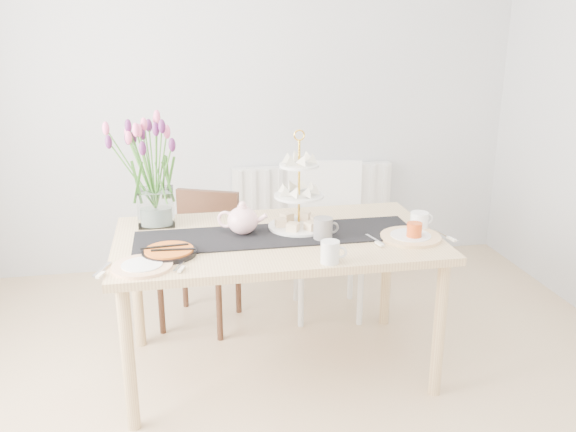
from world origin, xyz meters
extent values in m
plane|color=silver|center=(0.00, 2.25, 1.30)|extent=(4.00, 0.00, 4.00)
cube|color=white|center=(0.50, 2.19, 0.45)|extent=(1.20, 0.08, 0.60)
cube|color=tan|center=(-0.02, 0.72, 0.73)|extent=(1.60, 0.90, 0.04)
cylinder|color=tan|center=(-0.75, 0.34, 0.35)|extent=(0.06, 0.06, 0.71)
cylinder|color=tan|center=(0.71, 0.34, 0.35)|extent=(0.06, 0.06, 0.71)
cylinder|color=tan|center=(-0.75, 1.10, 0.35)|extent=(0.06, 0.06, 0.71)
cylinder|color=tan|center=(0.71, 1.10, 0.35)|extent=(0.06, 0.06, 0.71)
cube|color=#392215|center=(-0.39, 1.31, 0.40)|extent=(0.52, 0.52, 0.04)
cube|color=#392215|center=(-0.32, 1.47, 0.61)|extent=(0.38, 0.19, 0.37)
cylinder|color=#392215|center=(-0.63, 1.22, 0.19)|extent=(0.04, 0.04, 0.38)
cylinder|color=#392215|center=(-0.30, 1.07, 0.19)|extent=(0.04, 0.04, 0.38)
cylinder|color=#392215|center=(-0.48, 1.55, 0.19)|extent=(0.04, 0.04, 0.38)
cylinder|color=#392215|center=(-0.15, 1.40, 0.19)|extent=(0.04, 0.04, 0.38)
cube|color=white|center=(0.40, 1.31, 0.48)|extent=(0.51, 0.51, 0.04)
cube|color=white|center=(0.42, 1.52, 0.72)|extent=(0.46, 0.10, 0.44)
cylinder|color=white|center=(0.20, 1.15, 0.23)|extent=(0.04, 0.04, 0.46)
cylinder|color=white|center=(0.55, 1.11, 0.23)|extent=(0.04, 0.04, 0.46)
cylinder|color=white|center=(0.24, 1.51, 0.23)|extent=(0.04, 0.04, 0.46)
cylinder|color=white|center=(0.60, 1.46, 0.23)|extent=(0.04, 0.04, 0.46)
cube|color=black|center=(-0.02, 0.72, 0.75)|extent=(1.40, 0.35, 0.01)
cube|color=silver|center=(-0.61, 1.02, 0.84)|extent=(0.19, 0.19, 0.19)
cylinder|color=gold|center=(0.11, 0.80, 0.98)|extent=(0.01, 0.01, 0.46)
cylinder|color=white|center=(0.11, 0.80, 0.77)|extent=(0.32, 0.32, 0.01)
cylinder|color=white|center=(0.11, 0.80, 0.93)|extent=(0.25, 0.25, 0.01)
cylinder|color=white|center=(0.11, 0.80, 1.09)|extent=(0.20, 0.20, 0.01)
cylinder|color=white|center=(0.72, 0.68, 0.80)|extent=(0.11, 0.11, 0.09)
cylinder|color=black|center=(-0.55, 0.56, 0.76)|extent=(0.25, 0.25, 0.02)
cylinder|color=orange|center=(-0.55, 0.56, 0.78)|extent=(0.22, 0.22, 0.01)
cylinder|color=slate|center=(0.19, 0.63, 0.81)|extent=(0.11, 0.11, 0.11)
cylinder|color=silver|center=(0.15, 0.33, 0.80)|extent=(0.11, 0.11, 0.10)
cylinder|color=#DA4C18|center=(0.63, 0.54, 0.79)|extent=(0.10, 0.10, 0.09)
cylinder|color=white|center=(-0.66, 0.43, 0.76)|extent=(0.34, 0.34, 0.01)
cylinder|color=silver|center=(0.63, 0.56, 0.76)|extent=(0.36, 0.36, 0.02)
camera|label=1|loc=(-0.49, -2.10, 1.79)|focal=38.00mm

